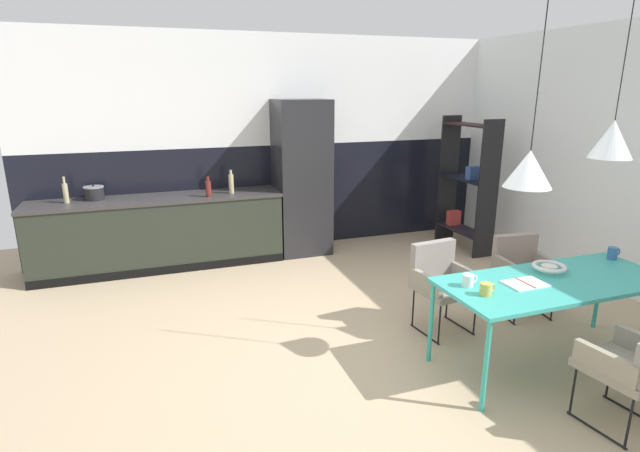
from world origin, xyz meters
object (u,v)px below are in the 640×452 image
object	(u,v)px
mug_white_ceramic	(468,280)
bottle_vinegar_dark	(66,192)
open_book	(525,284)
bottle_wine_green	(231,183)
pendant_lamp_over_table_far	(612,139)
armchair_corner_seat	(637,363)
mug_wide_latte	(613,253)
mug_tall_blue	(486,289)
bottle_spice_small	(208,188)
armchair_near_window	(440,276)
fruit_bowl	(549,267)
armchair_far_side	(521,264)
refrigerator_column	(302,178)
pendant_lamp_over_table_near	(529,169)
cooking_pot	(94,193)
dining_table	(556,285)
open_shelf_unit	(466,184)

from	to	relation	value
mug_white_ceramic	bottle_vinegar_dark	xyz separation A→B (m)	(-3.10, 3.29, 0.24)
open_book	bottle_wine_green	bearing A→B (deg)	116.60
bottle_vinegar_dark	pendant_lamp_over_table_far	distance (m)	5.46
armchair_corner_seat	mug_wide_latte	size ratio (longest dim) A/B	5.65
mug_tall_blue	bottle_spice_small	bearing A→B (deg)	115.29
armchair_near_window	mug_tall_blue	xyz separation A→B (m)	(-0.21, -0.89, 0.26)
fruit_bowl	mug_wide_latte	bearing A→B (deg)	4.42
fruit_bowl	open_book	size ratio (longest dim) A/B	0.88
pendant_lamp_over_table_far	armchair_far_side	bearing A→B (deg)	84.82
refrigerator_column	armchair_far_side	world-z (taller)	refrigerator_column
mug_white_ceramic	pendant_lamp_over_table_near	xyz separation A→B (m)	(0.36, -0.09, 0.84)
bottle_wine_green	fruit_bowl	bearing A→B (deg)	-57.22
mug_wide_latte	cooking_pot	bearing A→B (deg)	143.17
fruit_bowl	cooking_pot	distance (m)	4.93
refrigerator_column	dining_table	world-z (taller)	refrigerator_column
refrigerator_column	pendant_lamp_over_table_near	bearing A→B (deg)	-79.17
bottle_wine_green	pendant_lamp_over_table_near	xyz separation A→B (m)	(1.59, -3.29, 0.60)
armchair_near_window	armchair_far_side	distance (m)	0.95
mug_tall_blue	cooking_pot	bearing A→B (deg)	128.61
mug_white_ceramic	cooking_pot	bearing A→B (deg)	129.85
mug_tall_blue	cooking_pot	xyz separation A→B (m)	(-2.84, 3.56, 0.20)
open_book	bottle_spice_small	size ratio (longest dim) A/B	1.22
open_book	pendant_lamp_over_table_far	bearing A→B (deg)	1.36
mug_tall_blue	pendant_lamp_over_table_near	distance (m)	0.91
mug_wide_latte	fruit_bowl	bearing A→B (deg)	-175.58
armchair_near_window	cooking_pot	distance (m)	4.07
bottle_vinegar_dark	bottle_wine_green	bearing A→B (deg)	-2.93
cooking_pot	bottle_wine_green	distance (m)	1.60
refrigerator_column	armchair_near_window	distance (m)	2.65
dining_table	armchair_near_window	world-z (taller)	armchair_near_window
armchair_far_side	pendant_lamp_over_table_near	world-z (taller)	pendant_lamp_over_table_near
armchair_near_window	cooking_pot	xyz separation A→B (m)	(-3.05, 2.66, 0.45)
mug_tall_blue	cooking_pot	world-z (taller)	cooking_pot
open_book	bottle_vinegar_dark	world-z (taller)	bottle_vinegar_dark
mug_white_ceramic	open_shelf_unit	xyz separation A→B (m)	(1.88, 2.69, 0.12)
armchair_near_window	open_book	world-z (taller)	armchair_near_window
mug_wide_latte	open_book	bearing A→B (deg)	-169.19
fruit_bowl	pendant_lamp_over_table_near	bearing A→B (deg)	-163.15
refrigerator_column	bottle_spice_small	world-z (taller)	refrigerator_column
armchair_corner_seat	mug_tall_blue	world-z (taller)	mug_tall_blue
cooking_pot	bottle_wine_green	bearing A→B (deg)	-6.33
mug_tall_blue	bottle_vinegar_dark	world-z (taller)	bottle_vinegar_dark
fruit_bowl	bottle_vinegar_dark	bearing A→B (deg)	140.24
armchair_near_window	bottle_spice_small	size ratio (longest dim) A/B	3.27
bottle_vinegar_dark	armchair_far_side	bearing A→B (deg)	-30.72
bottle_vinegar_dark	mug_wide_latte	bearing A→B (deg)	-34.43
armchair_near_window	armchair_corner_seat	bearing A→B (deg)	97.09
fruit_bowl	bottle_spice_small	xyz separation A→B (m)	(-2.33, 3.05, 0.23)
bottle_spice_small	bottle_wine_green	xyz separation A→B (m)	(0.30, 0.11, 0.02)
fruit_bowl	open_book	world-z (taller)	fruit_bowl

